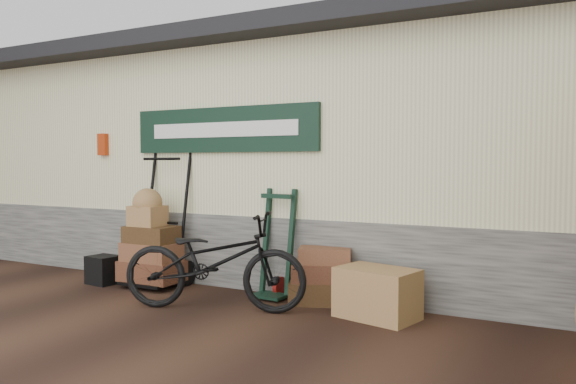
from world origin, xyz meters
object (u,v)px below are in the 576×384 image
at_px(porter_trolley, 162,213).
at_px(bicycle, 214,256).
at_px(black_trunk, 103,270).
at_px(suitcase_stack, 322,275).
at_px(green_barrow, 276,243).
at_px(wicker_hamper, 377,293).

xyz_separation_m(porter_trolley, bicycle, (1.32, -0.73, -0.34)).
height_order(porter_trolley, black_trunk, porter_trolley).
distance_m(suitcase_stack, bicycle, 1.22).
bearing_deg(black_trunk, green_barrow, 10.12).
height_order(wicker_hamper, black_trunk, wicker_hamper).
xyz_separation_m(porter_trolley, black_trunk, (-0.69, -0.34, -0.73)).
xyz_separation_m(porter_trolley, green_barrow, (1.62, 0.07, -0.29)).
bearing_deg(black_trunk, suitcase_stack, 8.12).
height_order(green_barrow, black_trunk, green_barrow).
bearing_deg(wicker_hamper, black_trunk, -178.18).
distance_m(porter_trolley, bicycle, 1.54).
relative_size(suitcase_stack, black_trunk, 1.97).
relative_size(wicker_hamper, black_trunk, 2.13).
relative_size(porter_trolley, green_barrow, 1.47).
height_order(suitcase_stack, black_trunk, suitcase_stack).
bearing_deg(green_barrow, wicker_hamper, -7.55).
bearing_deg(bicycle, suitcase_stack, -64.78).
relative_size(porter_trolley, suitcase_stack, 2.58).
distance_m(porter_trolley, suitcase_stack, 2.28).
xyz_separation_m(wicker_hamper, black_trunk, (-3.62, -0.11, -0.07)).
relative_size(green_barrow, black_trunk, 3.46).
bearing_deg(porter_trolley, green_barrow, 1.98).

